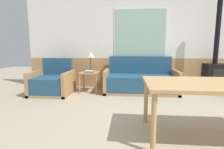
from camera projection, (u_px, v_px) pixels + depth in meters
name	position (u px, v px, depth m)	size (l,w,h in m)	color
ground_plane	(175.00, 129.00, 2.49)	(16.00, 16.00, 0.00)	#B2A58C
wall_back	(152.00, 41.00, 4.88)	(7.20, 0.09, 2.70)	tan
couch	(140.00, 82.00, 4.56)	(1.86, 0.87, 0.92)	#B27F4C
armchair	(53.00, 84.00, 4.39)	(0.95, 0.87, 0.88)	#B27F4C
side_table	(90.00, 76.00, 4.60)	(0.49, 0.49, 0.53)	#B27F4C
table_lamp	(91.00, 56.00, 4.61)	(0.22, 0.22, 0.53)	#262628
book_stack	(89.00, 71.00, 4.50)	(0.23, 0.19, 0.05)	#2D7F3D
dining_table	(220.00, 88.00, 2.15)	(1.82, 0.93, 0.72)	tan
wood_stove	(215.00, 71.00, 4.39)	(0.49, 0.44, 2.32)	black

